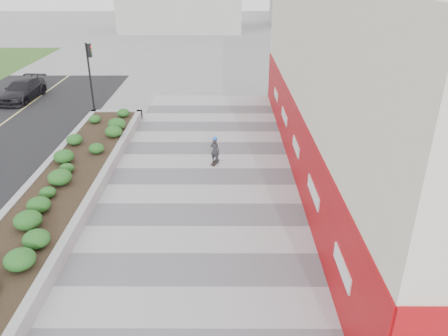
% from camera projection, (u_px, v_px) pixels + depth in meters
% --- Properties ---
extents(ground, '(160.00, 160.00, 0.00)m').
position_uv_depth(ground, '(189.00, 312.00, 11.71)').
color(ground, gray).
rests_on(ground, ground).
extents(walkway, '(8.00, 36.00, 0.01)m').
position_uv_depth(walkway, '(196.00, 246.00, 14.42)').
color(walkway, '#A8A8AD').
rests_on(walkway, ground).
extents(building, '(6.04, 24.08, 8.00)m').
position_uv_depth(building, '(370.00, 83.00, 18.10)').
color(building, beige).
rests_on(building, ground).
extents(planter, '(3.00, 18.00, 0.90)m').
position_uv_depth(planter, '(68.00, 180.00, 17.87)').
color(planter, '#9E9EA0').
rests_on(planter, ground).
extents(traffic_signal_near, '(0.33, 0.28, 4.20)m').
position_uv_depth(traffic_signal_near, '(90.00, 67.00, 26.37)').
color(traffic_signal_near, black).
rests_on(traffic_signal_near, ground).
extents(manhole_cover, '(0.44, 0.44, 0.01)m').
position_uv_depth(manhole_cover, '(211.00, 246.00, 14.42)').
color(manhole_cover, '#595654').
rests_on(manhole_cover, ground).
extents(skateboarder, '(0.51, 0.75, 1.34)m').
position_uv_depth(skateboarder, '(215.00, 150.00, 20.04)').
color(skateboarder, beige).
rests_on(skateboarder, ground).
extents(car_dark, '(2.08, 4.64, 1.32)m').
position_uv_depth(car_dark, '(22.00, 90.00, 29.53)').
color(car_dark, black).
rests_on(car_dark, ground).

